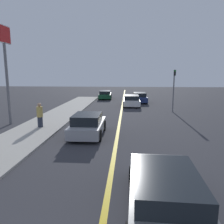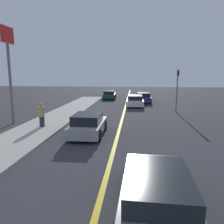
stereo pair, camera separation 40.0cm
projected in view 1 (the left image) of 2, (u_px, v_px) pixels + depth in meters
The scene contains 10 objects.
road_center_line at pixel (121, 115), 20.17m from camera, with size 0.20×60.00×0.01m.
sidewalk_left at pixel (55, 118), 18.69m from camera, with size 3.23×32.20×0.11m.
car_near_right_lane at pixel (165, 193), 5.87m from camera, with size 2.12×4.74×1.28m.
car_ahead_center at pixel (88, 125), 13.45m from camera, with size 1.96×3.92×1.36m.
car_far_distant at pixel (131, 101), 25.60m from camera, with size 2.05×4.38×1.28m.
car_parked_left_lot at pixel (139, 98), 28.73m from camera, with size 2.02×4.08×1.29m.
car_oncoming_far at pixel (105, 95), 32.68m from camera, with size 2.08×4.50×1.21m.
pedestrian_mid_group at pixel (40, 115), 15.05m from camera, with size 0.41×0.41×1.69m.
traffic_light at pixel (174, 86), 21.26m from camera, with size 0.18×0.40×4.12m.
roadside_sign at pixel (5, 53), 15.60m from camera, with size 0.20×1.78×7.15m.
Camera 1 is at (0.59, -1.82, 3.81)m, focal length 35.00 mm.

